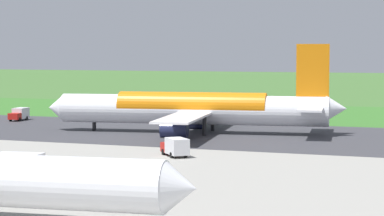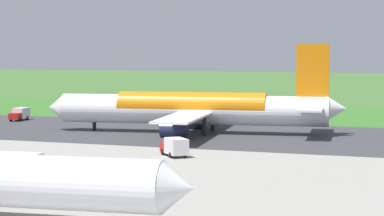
{
  "view_description": "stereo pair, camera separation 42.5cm",
  "coord_description": "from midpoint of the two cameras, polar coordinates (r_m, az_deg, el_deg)",
  "views": [
    {
      "loc": [
        -50.74,
        126.7,
        14.52
      ],
      "look_at": [
        -4.06,
        0.0,
        4.5
      ],
      "focal_mm": 71.5,
      "sensor_mm": 36.0,
      "label": 1
    },
    {
      "loc": [
        -51.14,
        126.55,
        14.52
      ],
      "look_at": [
        -4.06,
        0.0,
        4.5
      ],
      "focal_mm": 71.5,
      "sensor_mm": 36.0,
      "label": 2
    }
  ],
  "objects": [
    {
      "name": "ground_plane",
      "position": [
        137.25,
        -1.68,
        -1.83
      ],
      "size": [
        800.0,
        800.0,
        0.0
      ],
      "primitive_type": "plane",
      "color": "#3D662D"
    },
    {
      "name": "runway_asphalt",
      "position": [
        137.25,
        -1.68,
        -1.82
      ],
      "size": [
        600.0,
        41.83,
        0.06
      ],
      "primitive_type": "cube",
      "color": "#38383D",
      "rests_on": "ground"
    },
    {
      "name": "grass_verge_foreground",
      "position": [
        171.27,
        2.85,
        -0.62
      ],
      "size": [
        600.0,
        80.0,
        0.04
      ],
      "primitive_type": "cube",
      "color": "#346B27",
      "rests_on": "ground"
    },
    {
      "name": "airliner_main",
      "position": [
        135.33,
        0.07,
        -0.06
      ],
      "size": [
        54.05,
        44.4,
        15.88
      ],
      "color": "white",
      "rests_on": "ground"
    },
    {
      "name": "service_truck_baggage",
      "position": [
        164.41,
        -12.83,
        -0.44
      ],
      "size": [
        2.98,
        6.04,
        2.65
      ],
      "color": "#B21914",
      "rests_on": "ground"
    },
    {
      "name": "service_truck_fuel",
      "position": [
        105.4,
        -1.37,
        -2.91
      ],
      "size": [
        5.54,
        5.83,
        2.65
      ],
      "color": "#B21914",
      "rests_on": "ground"
    },
    {
      "name": "no_stopping_sign",
      "position": [
        167.34,
        1.5,
        -0.21
      ],
      "size": [
        0.6,
        0.1,
        2.56
      ],
      "color": "slate",
      "rests_on": "ground"
    },
    {
      "name": "traffic_cone_orange",
      "position": [
        176.39,
        0.84,
        -0.39
      ],
      "size": [
        0.4,
        0.4,
        0.55
      ],
      "primitive_type": "cone",
      "color": "orange",
      "rests_on": "ground"
    }
  ]
}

